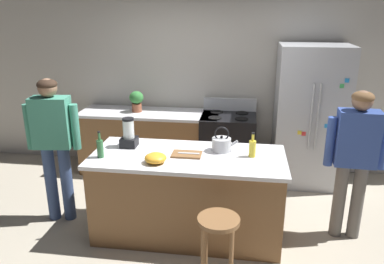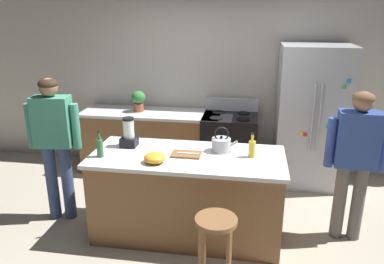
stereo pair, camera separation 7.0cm
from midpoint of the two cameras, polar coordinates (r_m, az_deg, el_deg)
ground_plane at (r=4.31m, az=-1.06°, el=-14.78°), size 14.00×14.00×0.00m
back_wall at (r=5.63m, az=2.03°, el=8.10°), size 8.00×0.10×2.70m
kitchen_island at (r=4.08m, az=-1.10°, el=-9.40°), size 1.99×0.88×0.91m
back_counter_run at (r=5.62m, az=-6.65°, el=-1.48°), size 2.00×0.64×0.91m
refrigerator at (r=5.32m, az=16.86°, el=2.24°), size 0.90×0.73×1.90m
stove_range at (r=5.43m, az=5.03°, el=-2.05°), size 0.76×0.65×1.09m
person_by_island_left at (r=4.41m, az=-20.54°, el=-0.74°), size 0.60×0.27×1.65m
person_by_sink_right at (r=4.14m, az=22.87°, el=-2.81°), size 0.59×0.24×1.59m
bar_stool at (r=3.33m, az=3.35°, el=-15.04°), size 0.36×0.36×0.68m
potted_plant at (r=5.49m, az=-8.71°, el=4.79°), size 0.20×0.20×0.30m
blender_appliance at (r=4.14m, az=-9.96°, el=-0.40°), size 0.17×0.17×0.32m
bottle_olive_oil at (r=3.91m, az=-14.14°, el=-2.34°), size 0.07×0.07×0.28m
bottle_soda at (r=3.86m, az=8.55°, el=-2.38°), size 0.07×0.07×0.26m
mixing_bowl at (r=3.70m, az=-6.04°, el=-3.92°), size 0.22×0.22×0.10m
tea_kettle at (r=3.98m, az=3.97°, el=-1.79°), size 0.28×0.20×0.27m
cutting_board at (r=3.88m, az=-1.31°, el=-3.38°), size 0.30×0.20×0.02m
chef_knife at (r=3.87m, az=-1.02°, el=-3.22°), size 0.22×0.03×0.01m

